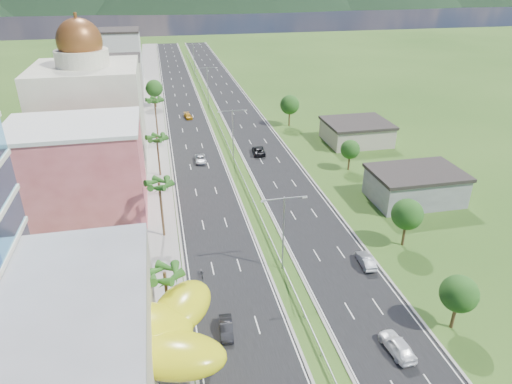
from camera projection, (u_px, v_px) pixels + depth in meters
ground at (304, 318)px, 53.64m from camera, size 500.00×500.00×0.00m
road_left at (185, 110)px, 131.08m from camera, size 11.00×260.00×0.04m
road_right at (236, 107)px, 133.90m from camera, size 11.00×260.00×0.04m
sidewalk_left at (151, 112)px, 129.27m from camera, size 7.00×260.00×0.12m
median_guardrail at (219, 126)px, 116.44m from camera, size 0.10×216.06×0.76m
streetlight_median_b at (283, 226)px, 59.41m from camera, size 6.04×0.25×11.00m
streetlight_median_c at (233, 130)px, 94.46m from camera, size 6.04×0.25×11.00m
streetlight_median_d at (208, 82)px, 133.88m from camera, size 6.04×0.25×11.00m
streetlight_median_e at (194, 56)px, 173.31m from camera, size 6.04×0.25×11.00m
lime_canopy at (122, 336)px, 44.16m from camera, size 18.00×15.00×7.40m
pink_shophouse at (79, 172)px, 73.08m from camera, size 20.00×15.00×15.00m
domed_building at (91, 109)px, 91.52m from camera, size 20.00×20.00×28.70m
midrise_grey at (108, 95)px, 115.10m from camera, size 16.00×15.00×16.00m
midrise_beige at (114, 82)px, 135.05m from camera, size 16.00×15.00×13.00m
midrise_white at (117, 59)px, 154.09m from camera, size 16.00×15.00×18.00m
shed_near at (415, 187)px, 79.71m from camera, size 15.00×10.00×5.00m
shed_far at (356, 133)px, 106.50m from camera, size 14.00×12.00×4.40m
palm_tree_b at (165, 276)px, 49.35m from camera, size 3.60×3.60×8.10m
palm_tree_c at (159, 186)px, 66.23m from camera, size 3.60×3.60×9.60m
palm_tree_d at (157, 140)px, 86.81m from camera, size 3.60×3.60×8.60m
palm_tree_e at (155, 102)px, 108.37m from camera, size 3.60×3.60×9.40m
leafy_tree_lfar at (154, 88)px, 131.48m from camera, size 4.90×4.90×8.05m
leafy_tree_ra at (459, 294)px, 50.15m from camera, size 4.20×4.20×6.90m
leafy_tree_rb at (407, 214)px, 65.43m from camera, size 4.55×4.55×7.47m
leafy_tree_rc at (350, 149)px, 90.89m from camera, size 3.85×3.85×6.33m
leafy_tree_rd at (290, 105)px, 115.88m from camera, size 4.90×4.90×8.05m
mountain_ridge at (226, 8)px, 459.19m from camera, size 860.00×140.00×90.00m
car_dark_left at (226, 328)px, 51.11m from camera, size 1.78×4.27×1.37m
car_silver_mid_left at (201, 159)px, 96.05m from camera, size 2.28×4.83×1.33m
car_yellow_far_left at (188, 116)px, 123.81m from camera, size 2.39×4.60×1.27m
car_white_near_right at (397, 345)px, 48.54m from camera, size 2.52×5.24×1.73m
car_silver_right at (366, 260)px, 62.78m from camera, size 1.96×4.75×1.53m
car_dark_far_right at (259, 150)px, 100.25m from camera, size 3.00×5.69×1.53m
motorcycle at (202, 272)px, 60.56m from camera, size 0.64×1.98×1.26m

